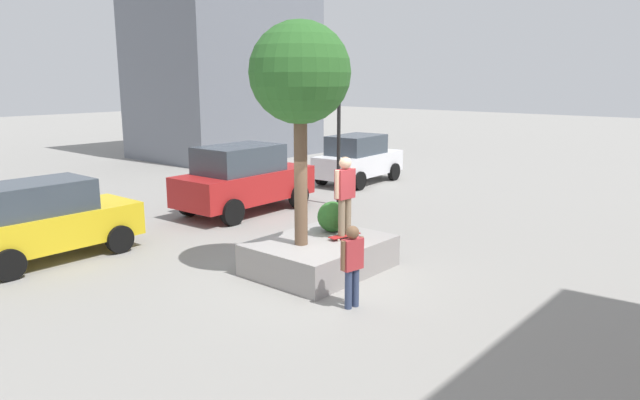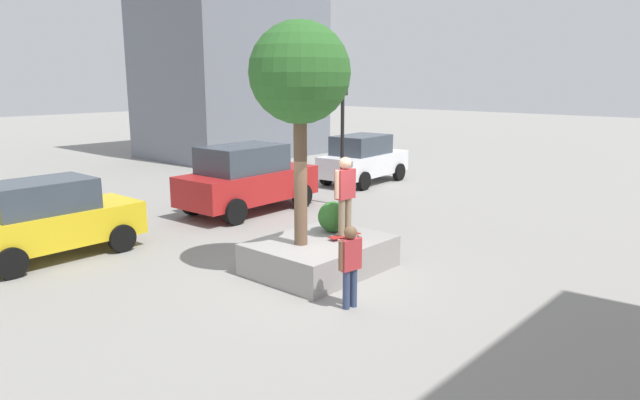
{
  "view_description": "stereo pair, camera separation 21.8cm",
  "coord_description": "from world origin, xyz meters",
  "px_view_note": "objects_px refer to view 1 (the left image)",
  "views": [
    {
      "loc": [
        -8.73,
        -7.67,
        4.19
      ],
      "look_at": [
        0.55,
        0.3,
        1.6
      ],
      "focal_mm": 32.38,
      "sensor_mm": 36.0,
      "label": 1
    },
    {
      "loc": [
        -8.58,
        -7.83,
        4.19
      ],
      "look_at": [
        0.55,
        0.3,
        1.6
      ],
      "focal_mm": 32.38,
      "sensor_mm": 36.0,
      "label": 2
    }
  ],
  "objects_px": {
    "traffic_light_corner": "(339,113)",
    "police_car": "(358,159)",
    "planter_ledge": "(320,255)",
    "sedan_parked": "(244,178)",
    "plaza_tree": "(300,75)",
    "skateboarder": "(345,190)",
    "skateboard": "(345,236)",
    "pedestrian_crossing": "(352,261)",
    "taxi_cab": "(46,220)"
  },
  "relations": [
    {
      "from": "plaza_tree",
      "to": "skateboarder",
      "type": "height_order",
      "value": "plaza_tree"
    },
    {
      "from": "skateboarder",
      "to": "pedestrian_crossing",
      "type": "bearing_deg",
      "value": -138.22
    },
    {
      "from": "sedan_parked",
      "to": "traffic_light_corner",
      "type": "relative_size",
      "value": 1.04
    },
    {
      "from": "skateboard",
      "to": "police_car",
      "type": "relative_size",
      "value": 0.19
    },
    {
      "from": "sedan_parked",
      "to": "police_car",
      "type": "bearing_deg",
      "value": 3.47
    },
    {
      "from": "taxi_cab",
      "to": "skateboarder",
      "type": "bearing_deg",
      "value": -54.89
    },
    {
      "from": "police_car",
      "to": "pedestrian_crossing",
      "type": "relative_size",
      "value": 2.75
    },
    {
      "from": "planter_ledge",
      "to": "skateboard",
      "type": "xyz_separation_m",
      "value": [
        0.47,
        -0.32,
        0.4
      ]
    },
    {
      "from": "skateboard",
      "to": "police_car",
      "type": "distance_m",
      "value": 10.81
    },
    {
      "from": "planter_ledge",
      "to": "sedan_parked",
      "type": "xyz_separation_m",
      "value": [
        2.74,
        5.53,
        0.74
      ]
    },
    {
      "from": "sedan_parked",
      "to": "pedestrian_crossing",
      "type": "distance_m",
      "value": 8.37
    },
    {
      "from": "skateboard",
      "to": "skateboarder",
      "type": "xyz_separation_m",
      "value": [
        0.0,
        0.0,
        1.03
      ]
    },
    {
      "from": "plaza_tree",
      "to": "police_car",
      "type": "height_order",
      "value": "plaza_tree"
    },
    {
      "from": "skateboarder",
      "to": "pedestrian_crossing",
      "type": "distance_m",
      "value": 2.44
    },
    {
      "from": "plaza_tree",
      "to": "police_car",
      "type": "distance_m",
      "value": 11.86
    },
    {
      "from": "pedestrian_crossing",
      "to": "sedan_parked",
      "type": "bearing_deg",
      "value": 61.67
    },
    {
      "from": "skateboarder",
      "to": "traffic_light_corner",
      "type": "relative_size",
      "value": 0.39
    },
    {
      "from": "skateboard",
      "to": "police_car",
      "type": "bearing_deg",
      "value": 35.33
    },
    {
      "from": "plaza_tree",
      "to": "skateboard",
      "type": "height_order",
      "value": "plaza_tree"
    },
    {
      "from": "taxi_cab",
      "to": "planter_ledge",
      "type": "bearing_deg",
      "value": -56.67
    },
    {
      "from": "skateboarder",
      "to": "sedan_parked",
      "type": "relative_size",
      "value": 0.38
    },
    {
      "from": "sedan_parked",
      "to": "traffic_light_corner",
      "type": "height_order",
      "value": "traffic_light_corner"
    },
    {
      "from": "plaza_tree",
      "to": "skateboarder",
      "type": "distance_m",
      "value": 2.68
    },
    {
      "from": "traffic_light_corner",
      "to": "police_car",
      "type": "bearing_deg",
      "value": 27.99
    },
    {
      "from": "planter_ledge",
      "to": "skateboard",
      "type": "relative_size",
      "value": 3.56
    },
    {
      "from": "police_car",
      "to": "traffic_light_corner",
      "type": "height_order",
      "value": "traffic_light_corner"
    },
    {
      "from": "plaza_tree",
      "to": "taxi_cab",
      "type": "bearing_deg",
      "value": 119.82
    },
    {
      "from": "sedan_parked",
      "to": "police_car",
      "type": "xyz_separation_m",
      "value": [
        6.54,
        0.4,
        -0.1
      ]
    },
    {
      "from": "planter_ledge",
      "to": "plaza_tree",
      "type": "distance_m",
      "value": 3.93
    },
    {
      "from": "taxi_cab",
      "to": "sedan_parked",
      "type": "xyz_separation_m",
      "value": [
        6.29,
        0.14,
        0.13
      ]
    },
    {
      "from": "skateboard",
      "to": "skateboarder",
      "type": "height_order",
      "value": "skateboarder"
    },
    {
      "from": "police_car",
      "to": "traffic_light_corner",
      "type": "bearing_deg",
      "value": -152.01
    },
    {
      "from": "sedan_parked",
      "to": "traffic_light_corner",
      "type": "bearing_deg",
      "value": -30.55
    },
    {
      "from": "plaza_tree",
      "to": "traffic_light_corner",
      "type": "xyz_separation_m",
      "value": [
        6.0,
        3.82,
        -1.18
      ]
    },
    {
      "from": "taxi_cab",
      "to": "sedan_parked",
      "type": "bearing_deg",
      "value": 1.28
    },
    {
      "from": "skateboard",
      "to": "traffic_light_corner",
      "type": "height_order",
      "value": "traffic_light_corner"
    },
    {
      "from": "planter_ledge",
      "to": "traffic_light_corner",
      "type": "bearing_deg",
      "value": 35.49
    },
    {
      "from": "traffic_light_corner",
      "to": "planter_ledge",
      "type": "bearing_deg",
      "value": -144.51
    },
    {
      "from": "planter_ledge",
      "to": "pedestrian_crossing",
      "type": "xyz_separation_m",
      "value": [
        -1.23,
        -1.83,
        0.56
      ]
    },
    {
      "from": "traffic_light_corner",
      "to": "skateboarder",
      "type": "bearing_deg",
      "value": -139.87
    },
    {
      "from": "planter_ledge",
      "to": "traffic_light_corner",
      "type": "distance_m",
      "value": 7.27
    },
    {
      "from": "taxi_cab",
      "to": "sedan_parked",
      "type": "distance_m",
      "value": 6.29
    },
    {
      "from": "taxi_cab",
      "to": "traffic_light_corner",
      "type": "relative_size",
      "value": 0.9
    },
    {
      "from": "skateboarder",
      "to": "taxi_cab",
      "type": "xyz_separation_m",
      "value": [
        -4.02,
        5.71,
        -0.83
      ]
    },
    {
      "from": "taxi_cab",
      "to": "traffic_light_corner",
      "type": "distance_m",
      "value": 9.4
    },
    {
      "from": "planter_ledge",
      "to": "skateboard",
      "type": "bearing_deg",
      "value": -34.14
    },
    {
      "from": "plaza_tree",
      "to": "traffic_light_corner",
      "type": "relative_size",
      "value": 1.04
    },
    {
      "from": "skateboarder",
      "to": "police_car",
      "type": "bearing_deg",
      "value": 35.33
    },
    {
      "from": "pedestrian_crossing",
      "to": "skateboarder",
      "type": "bearing_deg",
      "value": 41.78
    },
    {
      "from": "sedan_parked",
      "to": "pedestrian_crossing",
      "type": "bearing_deg",
      "value": -118.33
    }
  ]
}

